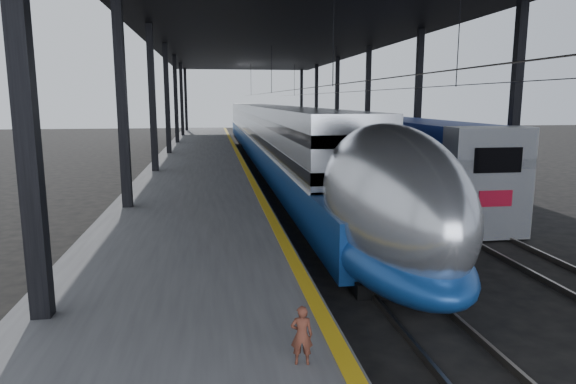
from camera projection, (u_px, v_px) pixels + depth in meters
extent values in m
plane|color=black|center=(304.00, 267.00, 15.36)|extent=(160.00, 160.00, 0.00)
cube|color=#4C4C4F|center=(199.00, 167.00, 34.23)|extent=(6.00, 80.00, 1.00)
cube|color=gold|center=(241.00, 159.00, 34.55)|extent=(0.30, 80.00, 0.01)
cube|color=slate|center=(270.00, 172.00, 35.00)|extent=(0.08, 80.00, 0.16)
cube|color=slate|center=(291.00, 172.00, 35.21)|extent=(0.08, 80.00, 0.16)
cube|color=slate|center=(341.00, 171.00, 35.73)|extent=(0.08, 80.00, 0.16)
cube|color=slate|center=(361.00, 170.00, 35.94)|extent=(0.08, 80.00, 0.16)
cube|color=black|center=(26.00, 125.00, 8.86)|extent=(0.35, 0.35, 9.00)
cube|color=black|center=(123.00, 112.00, 18.59)|extent=(0.35, 0.35, 9.00)
cube|color=black|center=(515.00, 111.00, 20.83)|extent=(0.35, 0.35, 9.00)
cube|color=black|center=(153.00, 108.00, 28.32)|extent=(0.35, 0.35, 9.00)
cube|color=black|center=(418.00, 107.00, 30.57)|extent=(0.35, 0.35, 9.00)
cube|color=black|center=(167.00, 106.00, 38.06)|extent=(0.35, 0.35, 9.00)
cube|color=black|center=(368.00, 106.00, 40.30)|extent=(0.35, 0.35, 9.00)
cube|color=black|center=(176.00, 105.00, 47.79)|extent=(0.35, 0.35, 9.00)
cube|color=black|center=(337.00, 105.00, 50.04)|extent=(0.35, 0.35, 9.00)
cube|color=black|center=(182.00, 104.00, 57.53)|extent=(0.35, 0.35, 9.00)
cube|color=black|center=(316.00, 104.00, 59.77)|extent=(0.35, 0.35, 9.00)
cube|color=black|center=(186.00, 103.00, 67.26)|extent=(0.35, 0.35, 9.00)
cube|color=black|center=(301.00, 103.00, 69.51)|extent=(0.35, 0.35, 9.00)
cube|color=black|center=(279.00, 33.00, 33.47)|extent=(18.00, 75.00, 0.45)
cylinder|color=slate|center=(280.00, 91.00, 34.15)|extent=(0.03, 74.00, 0.03)
cylinder|color=slate|center=(353.00, 92.00, 34.88)|extent=(0.03, 74.00, 0.03)
cube|color=#B6B8BD|center=(265.00, 130.00, 44.42)|extent=(3.03, 57.00, 4.18)
cube|color=navy|center=(267.00, 146.00, 43.19)|extent=(3.11, 62.00, 1.62)
cube|color=silver|center=(265.00, 135.00, 44.50)|extent=(3.13, 57.00, 0.10)
cube|color=black|center=(265.00, 116.00, 44.21)|extent=(3.07, 57.00, 0.44)
cube|color=black|center=(265.00, 130.00, 44.42)|extent=(3.07, 57.00, 0.44)
ellipsoid|color=#B6B8BD|center=(387.00, 201.00, 13.78)|extent=(3.03, 8.40, 4.18)
ellipsoid|color=navy|center=(386.00, 244.00, 14.00)|extent=(3.11, 8.40, 1.78)
ellipsoid|color=black|center=(429.00, 187.00, 11.11)|extent=(1.57, 2.20, 0.94)
cube|color=black|center=(385.00, 274.00, 14.15)|extent=(2.30, 2.60, 0.40)
cube|color=black|center=(280.00, 169.00, 35.56)|extent=(2.30, 2.60, 0.40)
cube|color=navy|center=(401.00, 157.00, 26.37)|extent=(2.86, 18.00, 3.89)
cube|color=#94979D|center=(487.00, 183.00, 18.19)|extent=(2.92, 1.20, 3.94)
cube|color=black|center=(498.00, 160.00, 17.44)|extent=(1.74, 0.06, 0.87)
cube|color=#AC0D24|center=(495.00, 198.00, 17.67)|extent=(1.23, 0.06, 0.56)
cube|color=#94979D|center=(322.00, 134.00, 44.87)|extent=(2.86, 18.00, 3.89)
cube|color=#94979D|center=(290.00, 124.00, 63.36)|extent=(2.86, 18.00, 3.89)
cube|color=black|center=(453.00, 218.00, 20.86)|extent=(2.25, 2.40, 0.36)
cube|color=black|center=(330.00, 159.00, 42.28)|extent=(2.25, 2.40, 0.36)
imported|color=#54281C|center=(302.00, 335.00, 7.67)|extent=(0.37, 0.27, 0.93)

